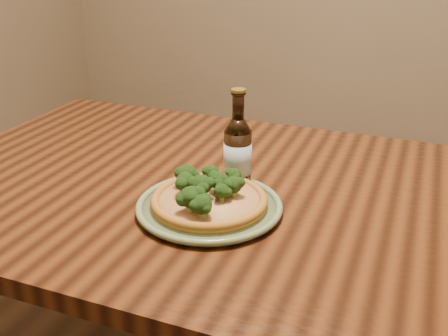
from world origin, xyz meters
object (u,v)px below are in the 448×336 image
at_px(table, 260,229).
at_px(pizza, 208,198).
at_px(beer_bottle, 238,152).
at_px(plate, 209,206).

distance_m(table, pizza, 0.19).
relative_size(pizza, beer_bottle, 1.06).
bearing_deg(beer_bottle, pizza, -117.38).
xyz_separation_m(plate, pizza, (-0.00, -0.00, 0.02)).
bearing_deg(plate, pizza, -168.04).
bearing_deg(plate, table, 58.60).
relative_size(plate, pizza, 1.26).
xyz_separation_m(table, plate, (-0.07, -0.12, 0.10)).
bearing_deg(pizza, beer_bottle, 83.20).
bearing_deg(table, plate, -121.40).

